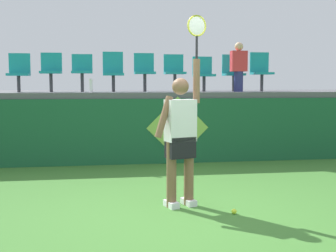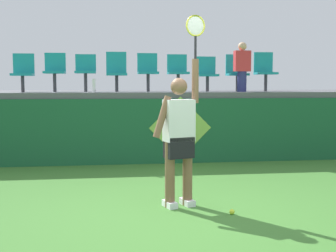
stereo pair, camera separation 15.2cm
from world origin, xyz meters
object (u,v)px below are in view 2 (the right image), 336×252
at_px(tennis_player, 179,135).
at_px(stadium_chair_6, 207,72).
at_px(stadium_chair_7, 237,71).
at_px(stadium_chair_0, 23,71).
at_px(stadium_chair_8, 265,70).
at_px(tennis_ball, 232,212).
at_px(spectator_0, 242,66).
at_px(stadium_chair_5, 178,70).
at_px(water_bottle, 94,86).
at_px(stadium_chair_3, 116,70).
at_px(stadium_chair_4, 148,70).
at_px(stadium_chair_1, 55,69).
at_px(stadium_chair_2, 86,70).

height_order(tennis_player, stadium_chair_6, tennis_player).
distance_m(tennis_player, stadium_chair_7, 4.71).
height_order(stadium_chair_0, stadium_chair_8, stadium_chair_8).
relative_size(tennis_ball, spectator_0, 0.06).
bearing_deg(stadium_chair_5, water_bottle, -158.01).
bearing_deg(stadium_chair_8, tennis_ball, -113.43).
relative_size(tennis_player, water_bottle, 9.21).
relative_size(tennis_ball, stadium_chair_7, 0.08).
distance_m(stadium_chair_3, stadium_chair_4, 0.68).
xyz_separation_m(stadium_chair_5, spectator_0, (1.34, -0.42, 0.08)).
bearing_deg(stadium_chair_6, spectator_0, -31.71).
bearing_deg(tennis_player, stadium_chair_7, 64.94).
bearing_deg(stadium_chair_1, stadium_chair_6, 0.02).
bearing_deg(stadium_chair_4, stadium_chair_1, -179.95).
distance_m(stadium_chair_2, stadium_chair_3, 0.66).
relative_size(stadium_chair_1, stadium_chair_3, 0.96).
height_order(tennis_ball, stadium_chair_2, stadium_chair_2).
distance_m(tennis_player, stadium_chair_8, 5.03).
relative_size(water_bottle, stadium_chair_6, 0.35).
xyz_separation_m(stadium_chair_0, stadium_chair_3, (1.97, 0.00, 0.02)).
height_order(stadium_chair_2, stadium_chair_3, stadium_chair_3).
distance_m(stadium_chair_8, spectator_0, 0.79).
bearing_deg(tennis_ball, stadium_chair_0, 125.17).
relative_size(stadium_chair_0, stadium_chair_7, 0.98).
distance_m(stadium_chair_1, stadium_chair_4, 1.99).
bearing_deg(stadium_chair_0, water_bottle, -26.25).
bearing_deg(stadium_chair_0, tennis_ball, -54.83).
bearing_deg(stadium_chair_2, spectator_0, -7.10).
height_order(stadium_chair_1, stadium_chair_5, stadium_chair_1).
bearing_deg(stadium_chair_5, stadium_chair_8, 0.20).
xyz_separation_m(stadium_chair_8, spectator_0, (-0.66, -0.43, 0.06)).
relative_size(stadium_chair_2, stadium_chair_7, 0.97).
relative_size(tennis_ball, stadium_chair_4, 0.08).
xyz_separation_m(stadium_chair_2, stadium_chair_5, (2.00, 0.00, -0.00)).
bearing_deg(stadium_chair_2, stadium_chair_6, 0.10).
xyz_separation_m(water_bottle, stadium_chair_1, (-0.84, 0.73, 0.34)).
bearing_deg(spectator_0, water_bottle, -174.34).
distance_m(stadium_chair_7, spectator_0, 0.43).
bearing_deg(stadium_chair_5, stadium_chair_0, 179.92).
bearing_deg(stadium_chair_7, stadium_chair_1, -179.94).
height_order(stadium_chair_3, stadium_chair_8, stadium_chair_8).
relative_size(stadium_chair_0, stadium_chair_2, 1.01).
bearing_deg(stadium_chair_4, tennis_player, -89.40).
height_order(stadium_chair_0, stadium_chair_7, stadium_chair_7).
distance_m(stadium_chair_2, stadium_chair_7, 3.34).
bearing_deg(stadium_chair_8, tennis_player, -121.98).
distance_m(stadium_chair_6, stadium_chair_7, 0.68).
xyz_separation_m(stadium_chair_6, stadium_chair_7, (0.68, 0.00, 0.03)).
relative_size(stadium_chair_0, stadium_chair_8, 0.92).
height_order(stadium_chair_2, stadium_chair_8, stadium_chair_8).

